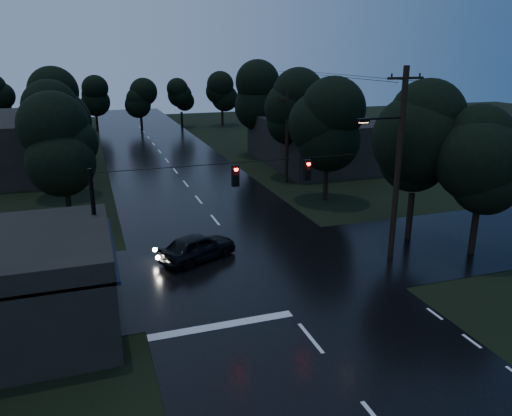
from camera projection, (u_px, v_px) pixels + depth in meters
main_road at (186, 184)px, 41.92m from camera, size 12.00×120.00×0.02m
cross_street at (253, 268)px, 25.66m from camera, size 60.00×9.00×0.02m
building_far_right at (317, 141)px, 49.17m from camera, size 10.00×14.00×4.40m
building_far_left at (13, 144)px, 45.92m from camera, size 10.00×16.00×5.00m
utility_pole_main at (397, 162)px, 25.45m from camera, size 3.50×0.30×10.00m
utility_pole_far at (287, 137)px, 41.50m from camera, size 2.00×0.30×7.50m
anchor_pole_left at (96, 236)px, 21.56m from camera, size 0.18×0.18×6.00m
span_signals at (271, 172)px, 23.35m from camera, size 15.00×0.37×1.12m
tree_corner_near at (417, 139)px, 27.83m from camera, size 4.48×4.48×9.44m
tree_corner_far at (484, 160)px, 25.96m from camera, size 3.92×3.92×8.26m
tree_left_a at (61, 144)px, 30.36m from camera, size 3.92×3.92×8.26m
tree_left_b at (56, 122)px, 37.30m from camera, size 4.20×4.20×8.85m
tree_left_c at (53, 104)px, 46.04m from camera, size 4.48×4.48×9.44m
tree_right_a at (328, 125)px, 35.77m from camera, size 4.20×4.20×8.85m
tree_right_b at (293, 108)px, 43.07m from camera, size 4.48×4.48×9.44m
tree_right_c at (261, 94)px, 52.18m from camera, size 4.76×4.76×10.03m
car at (198, 247)px, 26.44m from camera, size 4.65×3.38×1.47m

